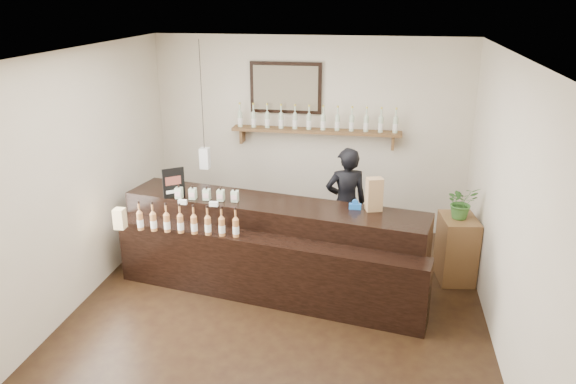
# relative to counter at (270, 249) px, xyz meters

# --- Properties ---
(ground) EXTENTS (5.00, 5.00, 0.00)m
(ground) POSITION_rel_counter_xyz_m (0.20, -0.57, -0.48)
(ground) COLOR black
(ground) RESTS_ON ground
(room_shell) EXTENTS (5.00, 5.00, 5.00)m
(room_shell) POSITION_rel_counter_xyz_m (0.20, -0.57, 1.22)
(room_shell) COLOR beige
(room_shell) RESTS_ON ground
(back_wall_decor) EXTENTS (2.66, 0.96, 1.69)m
(back_wall_decor) POSITION_rel_counter_xyz_m (0.05, 1.81, 1.28)
(back_wall_decor) COLOR brown
(back_wall_decor) RESTS_ON ground
(counter) EXTENTS (3.71, 1.63, 1.19)m
(counter) POSITION_rel_counter_xyz_m (0.00, 0.00, 0.00)
(counter) COLOR black
(counter) RESTS_ON ground
(promo_sign) EXTENTS (0.22, 0.17, 0.37)m
(promo_sign) POSITION_rel_counter_xyz_m (-1.19, 0.11, 0.72)
(promo_sign) COLOR black
(promo_sign) RESTS_ON counter
(paper_bag) EXTENTS (0.21, 0.18, 0.38)m
(paper_bag) POSITION_rel_counter_xyz_m (1.18, 0.09, 0.73)
(paper_bag) COLOR #986C49
(paper_bag) RESTS_ON counter
(tape_dispenser) EXTENTS (0.14, 0.06, 0.12)m
(tape_dispenser) POSITION_rel_counter_xyz_m (0.97, 0.08, 0.59)
(tape_dispenser) COLOR blue
(tape_dispenser) RESTS_ON counter
(side_cabinet) EXTENTS (0.48, 0.60, 0.81)m
(side_cabinet) POSITION_rel_counter_xyz_m (2.20, 0.56, -0.08)
(side_cabinet) COLOR brown
(side_cabinet) RESTS_ON ground
(potted_plant) EXTENTS (0.46, 0.43, 0.40)m
(potted_plant) POSITION_rel_counter_xyz_m (2.20, 0.56, 0.53)
(potted_plant) COLOR #3A6E2C
(potted_plant) RESTS_ON side_cabinet
(shopkeeper) EXTENTS (0.71, 0.56, 1.69)m
(shopkeeper) POSITION_rel_counter_xyz_m (0.81, 0.98, 0.37)
(shopkeeper) COLOR black
(shopkeeper) RESTS_ON ground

